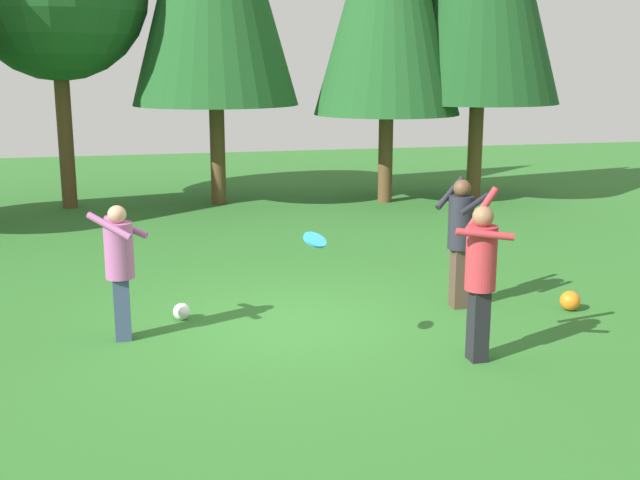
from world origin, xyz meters
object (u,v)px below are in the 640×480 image
Objects in this scene: person_bystander at (461,232)px; ball_orange at (570,301)px; person_thrower at (481,269)px; person_catcher at (120,261)px; frisbee at (315,240)px; ball_white at (182,311)px.

ball_orange is (1.41, -0.49, -0.92)m from person_bystander.
person_thrower reaches higher than ball_orange.
person_catcher reaches higher than ball_orange.
person_thrower is at bearing -17.68° from frisbee.
person_thrower is 2.60m from ball_orange.
person_bystander is at bearing 29.94° from frisbee.
person_catcher is 5.91m from ball_orange.
person_thrower is 1.11× the size of person_bystander.
person_bystander is 7.95× the size of ball_white.
ball_white is (-1.39, 1.66, -1.24)m from frisbee.
frisbee is (-2.31, -1.33, 0.30)m from person_bystander.
frisbee is at bearing -50.07° from ball_white.
person_bystander is 3.84m from ball_white.
ball_orange is at bearing -127.16° from person_thrower.
person_thrower is 1.97m from person_bystander.
ball_orange is at bearing -9.06° from ball_white.
person_bystander is at bearing 160.96° from ball_orange.
person_catcher is at bearing 153.04° from frisbee.
person_thrower is 7.21× the size of ball_orange.
ball_white is (-3.13, 2.22, -0.94)m from person_thrower.
person_thrower is at bearing 4.02° from person_catcher.
person_bystander is at bearing -89.30° from person_thrower.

